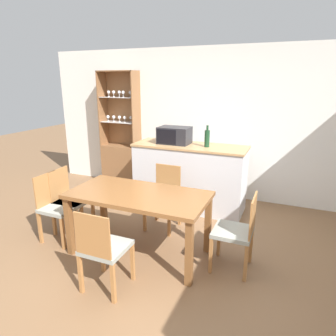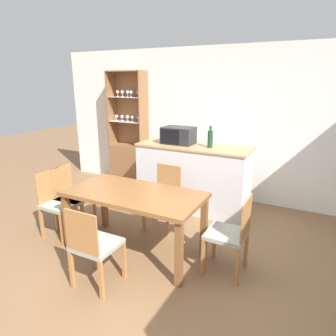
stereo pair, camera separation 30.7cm
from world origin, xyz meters
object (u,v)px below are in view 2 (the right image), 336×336
display_cabinet (129,153)px  dining_table (134,200)px  wine_bottle (210,139)px  dining_chair_head_near (94,246)px  dining_chair_side_left_far (72,197)px  dining_chair_side_left_near (58,203)px  dining_chair_head_far (164,197)px  dining_chair_side_right_far (230,234)px  microwave (178,135)px

display_cabinet → dining_table: bearing=-54.2°
display_cabinet → wine_bottle: 2.04m
dining_table → dining_chair_head_near: size_ratio=1.84×
dining_chair_side_left_far → dining_chair_side_left_near: bearing=-2.9°
dining_chair_head_far → wine_bottle: 1.11m
dining_chair_head_far → dining_chair_side_left_far: bearing=29.4°
dining_chair_side_left_near → dining_chair_head_far: bearing=127.3°
wine_bottle → display_cabinet: bearing=162.6°
dining_chair_side_left_far → dining_table: bearing=81.0°
dining_chair_head_near → dining_chair_side_right_far: bearing=36.5°
dining_chair_head_near → dining_chair_side_right_far: same height
dining_chair_head_near → microwave: (-0.16, 2.25, 0.72)m
dining_chair_side_left_near → microwave: (0.96, 1.64, 0.72)m
dining_chair_side_left_far → dining_chair_side_left_near: 0.24m
display_cabinet → dining_chair_head_near: display_cabinet is taller
dining_chair_head_near → dining_chair_side_left_near: 1.27m
display_cabinet → dining_chair_side_right_far: (2.61, -1.94, -0.17)m
dining_table → dining_chair_head_near: 0.75m
display_cabinet → dining_chair_side_left_near: (0.37, -2.19, -0.17)m
display_cabinet → dining_chair_side_left_far: bearing=-79.4°
dining_chair_head_near → dining_chair_side_left_near: same height
display_cabinet → microwave: (1.32, -0.54, 0.55)m
wine_bottle → dining_chair_side_right_far: bearing=-61.4°
dining_chair_side_left_far → wine_bottle: bearing=129.2°
wine_bottle → microwave: bearing=175.4°
dining_chair_side_left_near → dining_table: bearing=96.6°
dining_chair_side_left_near → wine_bottle: 2.31m
display_cabinet → wine_bottle: bearing=-17.4°
dining_table → microwave: (-0.16, 1.52, 0.50)m
dining_chair_head_near → dining_chair_side_right_far: (1.12, 0.84, 0.00)m
dining_table → dining_chair_side_left_near: 1.15m
microwave → dining_chair_side_left_far: bearing=-124.3°
display_cabinet → dining_chair_head_near: bearing=-61.9°
dining_chair_head_near → dining_chair_head_far: same height
dining_table → wine_bottle: bearing=75.5°
dining_chair_head_near → wine_bottle: bearing=79.7°
display_cabinet → dining_chair_head_far: (1.49, -1.34, -0.17)m
dining_table → wine_bottle: (0.38, 1.48, 0.50)m
display_cabinet → microwave: bearing=-22.2°
dining_table → dining_chair_head_far: bearing=89.9°
dining_chair_side_left_far → dining_chair_side_left_near: (-0.00, -0.24, 0.00)m
dining_chair_side_left_near → wine_bottle: (1.50, 1.60, 0.72)m
dining_chair_side_right_far → microwave: size_ratio=1.77×
dining_table → dining_chair_head_far: size_ratio=1.84×
dining_table → dining_chair_side_right_far: size_ratio=1.84×
dining_table → dining_chair_side_right_far: (1.12, 0.12, -0.22)m
dining_table → microwave: 1.61m
dining_chair_side_left_far → wine_bottle: wine_bottle is taller
display_cabinet → dining_chair_head_near: (1.49, -2.79, -0.17)m
dining_chair_side_right_far → dining_chair_side_left_near: (-2.24, -0.24, 0.00)m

